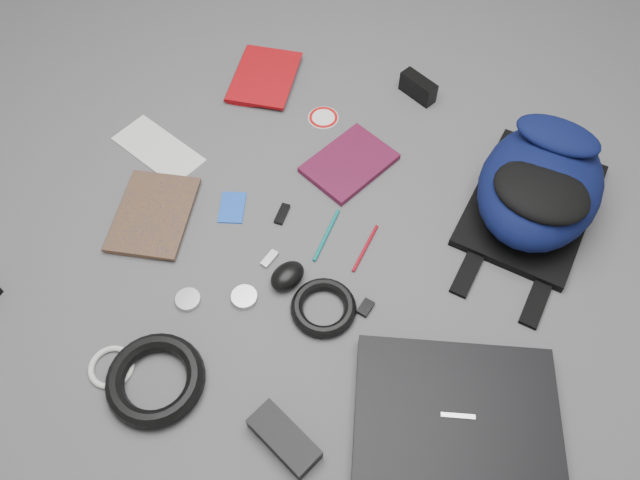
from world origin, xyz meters
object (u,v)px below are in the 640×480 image
at_px(comic_book, 119,210).
at_px(dvd_case, 349,163).
at_px(laptop, 456,419).
at_px(textbook_red, 235,73).
at_px(backpack, 540,185).
at_px(power_brick, 284,439).
at_px(mouse, 287,276).
at_px(compact_camera, 418,87).

bearing_deg(comic_book, dvd_case, 23.46).
xyz_separation_m(laptop, textbook_red, (-0.85, 0.66, -0.01)).
height_order(backpack, power_brick, backpack).
xyz_separation_m(textbook_red, mouse, (0.42, -0.51, 0.01)).
height_order(backpack, dvd_case, backpack).
bearing_deg(textbook_red, power_brick, -68.25).
xyz_separation_m(dvd_case, compact_camera, (0.07, 0.30, 0.02)).
distance_m(backpack, dvd_case, 0.45).
height_order(dvd_case, power_brick, power_brick).
height_order(textbook_red, comic_book, textbook_red).
relative_size(dvd_case, mouse, 2.54).
bearing_deg(dvd_case, backpack, 28.50).
relative_size(textbook_red, dvd_case, 1.05).
relative_size(laptop, textbook_red, 1.74).
relative_size(compact_camera, mouse, 1.24).
xyz_separation_m(laptop, dvd_case, (-0.44, 0.50, -0.01)).
xyz_separation_m(backpack, dvd_case, (-0.44, -0.07, -0.08)).
xyz_separation_m(laptop, compact_camera, (-0.37, 0.80, 0.01)).
bearing_deg(comic_book, backpack, 9.64).
distance_m(backpack, power_brick, 0.79).
bearing_deg(dvd_case, compact_camera, 97.63).
relative_size(laptop, compact_camera, 3.73).
distance_m(backpack, comic_book, 0.97).
bearing_deg(comic_book, laptop, -25.39).
bearing_deg(laptop, textbook_red, 121.83).
bearing_deg(backpack, textbook_red, 176.78).
height_order(backpack, comic_book, backpack).
xyz_separation_m(backpack, textbook_red, (-0.85, 0.09, -0.07)).
xyz_separation_m(backpack, compact_camera, (-0.37, 0.24, -0.06)).
xyz_separation_m(mouse, power_brick, (0.15, -0.31, -0.00)).
xyz_separation_m(comic_book, dvd_case, (0.43, 0.36, -0.00)).
bearing_deg(textbook_red, backpack, -19.15).
relative_size(laptop, mouse, 4.63).
relative_size(backpack, mouse, 5.00).
xyz_separation_m(compact_camera, power_brick, (0.10, -0.97, -0.01)).
height_order(comic_book, dvd_case, comic_book).
height_order(laptop, comic_book, laptop).
relative_size(textbook_red, compact_camera, 2.14).
xyz_separation_m(laptop, comic_book, (-0.87, 0.14, -0.01)).
bearing_deg(laptop, dvd_case, 110.89).
height_order(laptop, textbook_red, laptop).
relative_size(dvd_case, power_brick, 1.46).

